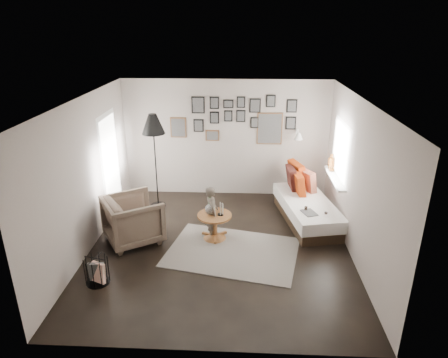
{
  "coord_description": "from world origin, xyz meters",
  "views": [
    {
      "loc": [
        0.38,
        -6.11,
        3.73
      ],
      "look_at": [
        0.05,
        0.5,
        1.1
      ],
      "focal_mm": 32.0,
      "sensor_mm": 36.0,
      "label": 1
    }
  ],
  "objects_px": {
    "armchair": "(133,220)",
    "demijohn_small": "(325,227)",
    "magazine_basket": "(97,271)",
    "floor_lamp": "(153,128)",
    "daybed": "(306,205)",
    "vase": "(210,207)",
    "child": "(212,212)",
    "demijohn_large": "(305,222)",
    "pedestal_table": "(215,228)"
  },
  "relations": [
    {
      "from": "child",
      "to": "vase",
      "type": "bearing_deg",
      "value": 140.93
    },
    {
      "from": "daybed",
      "to": "armchair",
      "type": "height_order",
      "value": "daybed"
    },
    {
      "from": "pedestal_table",
      "to": "demijohn_large",
      "type": "relative_size",
      "value": 1.17
    },
    {
      "from": "armchair",
      "to": "magazine_basket",
      "type": "relative_size",
      "value": 2.18
    },
    {
      "from": "armchair",
      "to": "magazine_basket",
      "type": "distance_m",
      "value": 1.31
    },
    {
      "from": "daybed",
      "to": "demijohn_small",
      "type": "relative_size",
      "value": 4.41
    },
    {
      "from": "demijohn_small",
      "to": "child",
      "type": "bearing_deg",
      "value": -176.23
    },
    {
      "from": "armchair",
      "to": "demijohn_small",
      "type": "xyz_separation_m",
      "value": [
        3.47,
        0.35,
        -0.24
      ]
    },
    {
      "from": "vase",
      "to": "demijohn_large",
      "type": "xyz_separation_m",
      "value": [
        1.76,
        0.31,
        -0.42
      ]
    },
    {
      "from": "armchair",
      "to": "floor_lamp",
      "type": "xyz_separation_m",
      "value": [
        0.13,
        1.47,
        1.31
      ]
    },
    {
      "from": "demijohn_small",
      "to": "child",
      "type": "distance_m",
      "value": 2.11
    },
    {
      "from": "armchair",
      "to": "demijohn_large",
      "type": "xyz_separation_m",
      "value": [
        3.12,
        0.47,
        -0.22
      ]
    },
    {
      "from": "vase",
      "to": "daybed",
      "type": "bearing_deg",
      "value": 24.71
    },
    {
      "from": "armchair",
      "to": "demijohn_small",
      "type": "distance_m",
      "value": 3.5
    },
    {
      "from": "armchair",
      "to": "demijohn_small",
      "type": "relative_size",
      "value": 1.95
    },
    {
      "from": "vase",
      "to": "child",
      "type": "relative_size",
      "value": 0.45
    },
    {
      "from": "magazine_basket",
      "to": "demijohn_large",
      "type": "distance_m",
      "value": 3.79
    },
    {
      "from": "vase",
      "to": "floor_lamp",
      "type": "distance_m",
      "value": 2.12
    },
    {
      "from": "vase",
      "to": "child",
      "type": "distance_m",
      "value": 0.14
    },
    {
      "from": "magazine_basket",
      "to": "floor_lamp",
      "type": "bearing_deg",
      "value": 82.33
    },
    {
      "from": "vase",
      "to": "daybed",
      "type": "relative_size",
      "value": 0.21
    },
    {
      "from": "pedestal_table",
      "to": "floor_lamp",
      "type": "xyz_separation_m",
      "value": [
        -1.32,
        1.33,
        1.51
      ]
    },
    {
      "from": "floor_lamp",
      "to": "armchair",
      "type": "bearing_deg",
      "value": -94.99
    },
    {
      "from": "daybed",
      "to": "demijohn_large",
      "type": "distance_m",
      "value": 0.56
    },
    {
      "from": "daybed",
      "to": "demijohn_small",
      "type": "distance_m",
      "value": 0.72
    },
    {
      "from": "pedestal_table",
      "to": "demijohn_large",
      "type": "bearing_deg",
      "value": 11.21
    },
    {
      "from": "daybed",
      "to": "floor_lamp",
      "type": "xyz_separation_m",
      "value": [
        -3.09,
        0.46,
        1.44
      ]
    },
    {
      "from": "magazine_basket",
      "to": "demijohn_small",
      "type": "relative_size",
      "value": 0.89
    },
    {
      "from": "demijohn_large",
      "to": "armchair",
      "type": "bearing_deg",
      "value": -171.39
    },
    {
      "from": "daybed",
      "to": "magazine_basket",
      "type": "bearing_deg",
      "value": -157.6
    },
    {
      "from": "magazine_basket",
      "to": "child",
      "type": "bearing_deg",
      "value": 42.31
    },
    {
      "from": "vase",
      "to": "armchair",
      "type": "xyz_separation_m",
      "value": [
        -1.37,
        -0.16,
        -0.2
      ]
    },
    {
      "from": "magazine_basket",
      "to": "child",
      "type": "relative_size",
      "value": 0.43
    },
    {
      "from": "armchair",
      "to": "demijohn_large",
      "type": "distance_m",
      "value": 3.17
    },
    {
      "from": "vase",
      "to": "demijohn_large",
      "type": "bearing_deg",
      "value": 10.08
    },
    {
      "from": "floor_lamp",
      "to": "demijohn_large",
      "type": "relative_size",
      "value": 3.8
    },
    {
      "from": "demijohn_small",
      "to": "floor_lamp",
      "type": "bearing_deg",
      "value": 161.48
    },
    {
      "from": "demijohn_large",
      "to": "child",
      "type": "xyz_separation_m",
      "value": [
        -1.73,
        -0.26,
        0.29
      ]
    },
    {
      "from": "vase",
      "to": "demijohn_large",
      "type": "relative_size",
      "value": 0.84
    },
    {
      "from": "floor_lamp",
      "to": "pedestal_table",
      "type": "bearing_deg",
      "value": -45.3
    },
    {
      "from": "daybed",
      "to": "floor_lamp",
      "type": "height_order",
      "value": "floor_lamp"
    },
    {
      "from": "armchair",
      "to": "child",
      "type": "bearing_deg",
      "value": -113.68
    },
    {
      "from": "child",
      "to": "demijohn_small",
      "type": "bearing_deg",
      "value": -101.23
    },
    {
      "from": "pedestal_table",
      "to": "child",
      "type": "distance_m",
      "value": 0.29
    },
    {
      "from": "daybed",
      "to": "pedestal_table",
      "type": "bearing_deg",
      "value": -164.81
    },
    {
      "from": "demijohn_small",
      "to": "daybed",
      "type": "bearing_deg",
      "value": 110.95
    },
    {
      "from": "floor_lamp",
      "to": "magazine_basket",
      "type": "bearing_deg",
      "value": -97.67
    },
    {
      "from": "daybed",
      "to": "floor_lamp",
      "type": "bearing_deg",
      "value": 160.52
    },
    {
      "from": "child",
      "to": "armchair",
      "type": "bearing_deg",
      "value": 83.81
    },
    {
      "from": "pedestal_table",
      "to": "daybed",
      "type": "xyz_separation_m",
      "value": [
        1.77,
        0.87,
        0.07
      ]
    }
  ]
}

